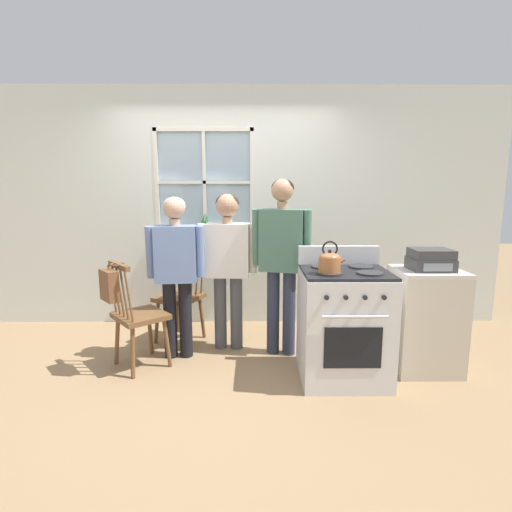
# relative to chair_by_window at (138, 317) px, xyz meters

# --- Properties ---
(ground_plane) EXTENTS (16.00, 16.00, 0.00)m
(ground_plane) POSITION_rel_chair_by_window_xyz_m (0.70, -0.17, -0.46)
(ground_plane) COLOR #937551
(wall_back) EXTENTS (6.40, 0.16, 2.70)m
(wall_back) POSITION_rel_chair_by_window_xyz_m (0.71, 1.23, 0.87)
(wall_back) COLOR silver
(wall_back) RESTS_ON ground_plane
(chair_by_window) EXTENTS (0.58, 0.58, 0.96)m
(chair_by_window) POSITION_rel_chair_by_window_xyz_m (0.00, 0.00, 0.00)
(chair_by_window) COLOR brown
(chair_by_window) RESTS_ON ground_plane
(chair_near_wall) EXTENTS (0.55, 0.56, 0.96)m
(chair_near_wall) POSITION_rel_chair_by_window_xyz_m (0.27, 0.60, 0.00)
(chair_near_wall) COLOR brown
(chair_near_wall) RESTS_ON ground_plane
(person_elderly_left) EXTENTS (0.53, 0.24, 1.51)m
(person_elderly_left) POSITION_rel_chair_by_window_xyz_m (0.31, 0.21, 0.45)
(person_elderly_left) COLOR black
(person_elderly_left) RESTS_ON ground_plane
(person_teen_center) EXTENTS (0.57, 0.24, 1.53)m
(person_teen_center) POSITION_rel_chair_by_window_xyz_m (0.77, 0.41, 0.49)
(person_teen_center) COLOR #4C4C51
(person_teen_center) RESTS_ON ground_plane
(person_adult_right) EXTENTS (0.56, 0.30, 1.67)m
(person_adult_right) POSITION_rel_chair_by_window_xyz_m (1.28, 0.28, 0.56)
(person_adult_right) COLOR #2D3347
(person_adult_right) RESTS_ON ground_plane
(stove) EXTENTS (0.71, 0.68, 1.08)m
(stove) POSITION_rel_chair_by_window_xyz_m (1.77, -0.22, 0.01)
(stove) COLOR silver
(stove) RESTS_ON ground_plane
(kettle) EXTENTS (0.21, 0.17, 0.25)m
(kettle) POSITION_rel_chair_by_window_xyz_m (1.61, -0.36, 0.57)
(kettle) COLOR #A86638
(kettle) RESTS_ON stove
(potted_plant) EXTENTS (0.15, 0.15, 0.26)m
(potted_plant) POSITION_rel_chair_by_window_xyz_m (0.47, 1.14, 0.67)
(potted_plant) COLOR beige
(potted_plant) RESTS_ON wall_back
(handbag) EXTENTS (0.25, 0.25, 0.31)m
(handbag) POSITION_rel_chair_by_window_xyz_m (-0.18, -0.15, 0.33)
(handbag) COLOR brown
(handbag) RESTS_ON chair_by_window
(side_counter) EXTENTS (0.55, 0.50, 0.90)m
(side_counter) POSITION_rel_chair_by_window_xyz_m (2.52, -0.07, -0.01)
(side_counter) COLOR beige
(side_counter) RESTS_ON ground_plane
(stereo) EXTENTS (0.34, 0.29, 0.18)m
(stereo) POSITION_rel_chair_by_window_xyz_m (2.52, -0.09, 0.53)
(stereo) COLOR #38383A
(stereo) RESTS_ON side_counter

